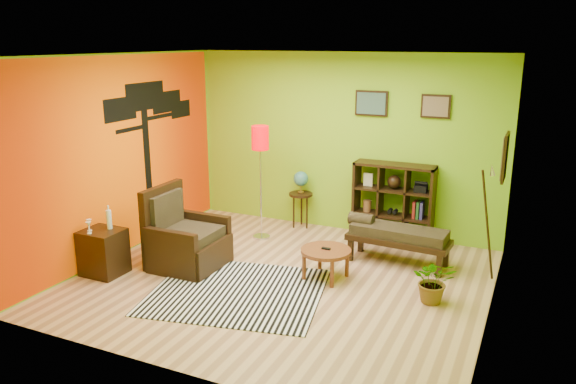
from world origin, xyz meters
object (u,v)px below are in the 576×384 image
at_px(coffee_table, 326,253).
at_px(side_cabinet, 103,252).
at_px(floor_lamp, 260,148).
at_px(armchair, 184,242).
at_px(cube_shelf, 394,203).
at_px(globe_table, 301,185).
at_px(bench, 396,235).
at_px(potted_plant, 434,285).

distance_m(coffee_table, side_cabinet, 2.90).
bearing_deg(floor_lamp, side_cabinet, -120.65).
height_order(coffee_table, armchair, armchair).
bearing_deg(cube_shelf, globe_table, 179.59).
height_order(floor_lamp, bench, floor_lamp).
bearing_deg(armchair, floor_lamp, 72.63).
bearing_deg(floor_lamp, bench, -3.73).
relative_size(coffee_table, bench, 0.45).
relative_size(side_cabinet, potted_plant, 1.69).
height_order(floor_lamp, cube_shelf, floor_lamp).
bearing_deg(potted_plant, globe_table, 143.35).
relative_size(side_cabinet, floor_lamp, 0.52).
distance_m(coffee_table, globe_table, 2.10).
distance_m(armchair, bench, 2.87).
height_order(side_cabinet, potted_plant, side_cabinet).
distance_m(coffee_table, bench, 1.11).
bearing_deg(potted_plant, coffee_table, 175.32).
distance_m(cube_shelf, bench, 0.92).
distance_m(cube_shelf, potted_plant, 2.12).
bearing_deg(cube_shelf, potted_plant, -62.46).
xyz_separation_m(armchair, floor_lamp, (0.44, 1.41, 1.08)).
relative_size(side_cabinet, bench, 0.64).
bearing_deg(armchair, side_cabinet, -139.56).
xyz_separation_m(armchair, potted_plant, (3.28, 0.28, -0.12)).
bearing_deg(coffee_table, potted_plant, -4.68).
xyz_separation_m(floor_lamp, globe_table, (0.35, 0.73, -0.71)).
bearing_deg(coffee_table, armchair, -168.19).
distance_m(side_cabinet, potted_plant, 4.19).
relative_size(globe_table, potted_plant, 1.73).
height_order(armchair, floor_lamp, floor_lamp).
bearing_deg(globe_table, potted_plant, -36.65).
bearing_deg(floor_lamp, cube_shelf, 20.99).
distance_m(coffee_table, cube_shelf, 1.80).
bearing_deg(globe_table, side_cabinet, -119.31).
relative_size(cube_shelf, bench, 0.84).
bearing_deg(coffee_table, floor_lamp, 145.16).
bearing_deg(cube_shelf, coffee_table, -103.78).
xyz_separation_m(side_cabinet, cube_shelf, (3.11, 2.81, 0.29)).
relative_size(globe_table, bench, 0.65).
xyz_separation_m(floor_lamp, potted_plant, (2.84, -1.13, -1.20)).
xyz_separation_m(armchair, globe_table, (0.79, 2.14, 0.38)).
bearing_deg(cube_shelf, floor_lamp, -159.01).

